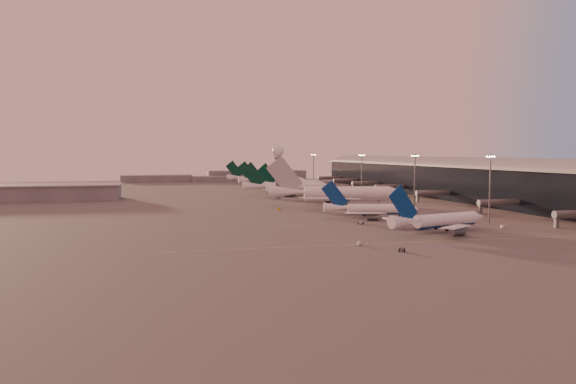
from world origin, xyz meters
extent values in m
plane|color=#4C4A4A|center=(0.00, 0.00, 0.00)|extent=(700.00, 700.00, 0.00)
cube|color=#DCD34D|center=(30.00, -35.00, 0.01)|extent=(180.00, 0.25, 0.02)
cube|color=#DCD34D|center=(30.00, 10.00, 0.01)|extent=(180.00, 0.25, 0.02)
cube|color=#DCD34D|center=(30.00, 55.00, 0.01)|extent=(180.00, 0.25, 0.02)
cube|color=#DCD34D|center=(30.00, 100.00, 0.01)|extent=(180.00, 0.25, 0.02)
cube|color=#DCD34D|center=(30.00, 150.00, 0.01)|extent=(180.00, 0.25, 0.02)
cube|color=black|center=(108.00, 110.00, 9.00)|extent=(36.00, 360.00, 18.00)
cylinder|color=gray|center=(108.00, 110.00, 18.00)|extent=(10.08, 360.00, 10.08)
cube|color=gray|center=(108.00, 110.00, 18.20)|extent=(40.00, 362.00, 0.80)
cube|color=slate|center=(72.00, -18.00, 2.20)|extent=(1.20, 1.20, 4.40)
cylinder|color=slate|center=(82.00, 28.00, 4.50)|extent=(22.00, 2.80, 2.80)
cube|color=slate|center=(72.00, 28.00, 2.20)|extent=(1.20, 1.20, 4.40)
cylinder|color=slate|center=(82.00, 86.00, 4.50)|extent=(22.00, 2.80, 2.80)
cube|color=slate|center=(72.00, 86.00, 2.20)|extent=(1.20, 1.20, 4.40)
cylinder|color=slate|center=(82.00, 142.00, 4.50)|extent=(22.00, 2.80, 2.80)
cube|color=slate|center=(72.00, 142.00, 2.20)|extent=(1.20, 1.20, 4.40)
cylinder|color=slate|center=(82.00, 184.00, 4.50)|extent=(22.00, 2.80, 2.80)
cube|color=slate|center=(72.00, 184.00, 2.20)|extent=(1.20, 1.20, 4.40)
cylinder|color=slate|center=(82.00, 226.00, 4.50)|extent=(22.00, 2.80, 2.80)
cube|color=slate|center=(72.00, 226.00, 2.20)|extent=(1.20, 1.20, 4.40)
cylinder|color=slate|center=(82.00, 266.00, 4.50)|extent=(22.00, 2.80, 2.80)
cube|color=slate|center=(72.00, 266.00, 2.20)|extent=(1.20, 1.20, 4.40)
cube|color=slate|center=(-120.00, 140.00, 4.00)|extent=(80.00, 25.00, 8.00)
cube|color=gray|center=(-120.00, 140.00, 8.20)|extent=(82.00, 27.00, 0.60)
cylinder|color=slate|center=(5.00, 120.00, 11.00)|extent=(2.60, 2.60, 22.00)
cylinder|color=slate|center=(5.00, 120.00, 22.50)|extent=(5.20, 5.20, 1.20)
sphere|color=white|center=(5.00, 120.00, 26.40)|extent=(6.40, 6.40, 6.40)
cylinder|color=slate|center=(5.00, 120.00, 30.10)|extent=(0.16, 0.16, 2.00)
cylinder|color=slate|center=(58.00, 0.00, 12.50)|extent=(0.56, 0.56, 25.00)
cube|color=slate|center=(58.00, 0.00, 24.50)|extent=(3.60, 0.25, 0.25)
sphere|color=#FFEABF|center=(56.50, 0.00, 24.10)|extent=(0.56, 0.56, 0.56)
sphere|color=#FFEABF|center=(57.50, 0.00, 24.10)|extent=(0.56, 0.56, 0.56)
sphere|color=#FFEABF|center=(58.50, 0.00, 24.10)|extent=(0.56, 0.56, 0.56)
sphere|color=#FFEABF|center=(59.50, 0.00, 24.10)|extent=(0.56, 0.56, 0.56)
cylinder|color=slate|center=(55.00, 55.00, 12.50)|extent=(0.56, 0.56, 25.00)
cube|color=slate|center=(55.00, 55.00, 24.50)|extent=(3.60, 0.25, 0.25)
sphere|color=#FFEABF|center=(53.50, 55.00, 24.10)|extent=(0.56, 0.56, 0.56)
sphere|color=#FFEABF|center=(54.50, 55.00, 24.10)|extent=(0.56, 0.56, 0.56)
sphere|color=#FFEABF|center=(55.50, 55.00, 24.10)|extent=(0.56, 0.56, 0.56)
sphere|color=#FFEABF|center=(56.50, 55.00, 24.10)|extent=(0.56, 0.56, 0.56)
cylinder|color=slate|center=(50.00, 110.00, 12.50)|extent=(0.56, 0.56, 25.00)
cube|color=slate|center=(50.00, 110.00, 24.50)|extent=(3.60, 0.25, 0.25)
sphere|color=#FFEABF|center=(48.50, 110.00, 24.10)|extent=(0.56, 0.56, 0.56)
sphere|color=#FFEABF|center=(49.50, 110.00, 24.10)|extent=(0.56, 0.56, 0.56)
sphere|color=#FFEABF|center=(50.50, 110.00, 24.10)|extent=(0.56, 0.56, 0.56)
sphere|color=#FFEABF|center=(51.50, 110.00, 24.10)|extent=(0.56, 0.56, 0.56)
cylinder|color=slate|center=(48.00, 200.00, 12.50)|extent=(0.56, 0.56, 25.00)
cube|color=slate|center=(48.00, 200.00, 24.50)|extent=(3.60, 0.25, 0.25)
sphere|color=#FFEABF|center=(46.50, 200.00, 24.10)|extent=(0.56, 0.56, 0.56)
sphere|color=#FFEABF|center=(47.50, 200.00, 24.10)|extent=(0.56, 0.56, 0.56)
sphere|color=#FFEABF|center=(48.50, 200.00, 24.10)|extent=(0.56, 0.56, 0.56)
sphere|color=#FFEABF|center=(49.50, 200.00, 24.10)|extent=(0.56, 0.56, 0.56)
cube|color=slate|center=(-60.00, 320.00, 3.00)|extent=(60.00, 18.00, 6.00)
cube|color=slate|center=(30.00, 330.00, 4.50)|extent=(90.00, 20.00, 9.00)
cube|color=slate|center=(-10.00, 310.00, 2.50)|extent=(40.00, 15.00, 5.00)
cylinder|color=white|center=(30.41, -18.35, 3.41)|extent=(24.75, 10.92, 4.18)
cylinder|color=navy|center=(30.41, -18.35, 2.47)|extent=(23.95, 9.66, 3.01)
cone|color=white|center=(44.49, -14.23, 3.41)|extent=(5.74, 5.35, 4.18)
cone|color=white|center=(13.68, -23.25, 3.94)|extent=(11.06, 6.91, 4.18)
cube|color=white|center=(27.52, -29.92, 2.68)|extent=(15.59, 15.36, 1.32)
cylinder|color=slate|center=(29.71, -26.75, 0.77)|extent=(5.33, 3.95, 2.72)
cube|color=slate|center=(29.71, -26.75, 1.95)|extent=(0.39, 0.36, 1.67)
cube|color=white|center=(21.73, -10.17, 2.68)|extent=(18.24, 7.63, 1.32)
cylinder|color=slate|center=(25.29, -11.66, 0.77)|extent=(5.33, 3.95, 2.72)
cube|color=slate|center=(25.29, -11.66, 1.95)|extent=(0.39, 0.36, 1.67)
cube|color=navy|center=(13.19, -23.40, 9.11)|extent=(11.13, 3.60, 12.47)
cube|color=white|center=(15.05, -27.81, 4.04)|extent=(4.72, 4.52, 0.28)
cube|color=white|center=(12.38, -18.68, 4.04)|extent=(4.99, 2.56, 0.28)
cylinder|color=black|center=(39.37, -15.73, 0.55)|extent=(0.55, 0.55, 1.10)
cylinder|color=black|center=(27.83, -16.58, 0.61)|extent=(1.32, 0.87, 1.21)
cylinder|color=black|center=(29.19, -21.23, 0.61)|extent=(1.32, 0.87, 1.21)
cylinder|color=white|center=(23.42, 22.25, 3.16)|extent=(22.99, 9.26, 3.87)
cylinder|color=navy|center=(23.42, 22.25, 2.29)|extent=(22.29, 8.10, 2.79)
cone|color=white|center=(36.58, 18.97, 3.16)|extent=(5.21, 4.82, 3.87)
cone|color=white|center=(7.77, 26.16, 3.64)|extent=(10.19, 6.07, 3.87)
cube|color=white|center=(15.70, 14.37, 2.48)|extent=(16.88, 7.67, 1.22)
cylinder|color=slate|center=(18.93, 15.88, 0.71)|extent=(4.88, 3.51, 2.52)
cube|color=slate|center=(18.93, 15.88, 1.80)|extent=(0.36, 0.32, 1.55)
cube|color=white|center=(20.31, 32.85, 2.48)|extent=(14.77, 13.84, 1.22)
cylinder|color=slate|center=(22.45, 29.99, 0.71)|extent=(4.88, 3.51, 2.52)
cube|color=slate|center=(22.45, 29.99, 1.80)|extent=(0.36, 0.32, 1.55)
cube|color=navy|center=(7.30, 26.28, 8.43)|extent=(10.39, 2.92, 11.54)
cube|color=white|center=(6.73, 21.89, 3.74)|extent=(4.65, 2.53, 0.25)
cube|color=white|center=(8.87, 30.42, 3.74)|extent=(4.43, 4.09, 0.25)
cylinder|color=black|center=(31.80, 20.16, 0.51)|extent=(0.51, 0.51, 1.02)
cylinder|color=black|center=(22.18, 24.87, 0.56)|extent=(1.21, 0.77, 1.12)
cylinder|color=black|center=(21.10, 20.52, 0.56)|extent=(1.21, 0.77, 1.12)
cylinder|color=white|center=(29.88, 76.83, 4.49)|extent=(41.95, 14.07, 6.48)
cylinder|color=white|center=(29.88, 76.83, 3.04)|extent=(40.80, 12.13, 4.66)
cone|color=white|center=(54.19, 72.24, 4.49)|extent=(9.09, 7.86, 6.48)
cone|color=white|center=(0.96, 82.30, 5.30)|extent=(18.29, 9.60, 6.48)
cube|color=white|center=(16.73, 61.77, 3.36)|extent=(30.47, 15.43, 1.92)
cylinder|color=slate|center=(22.42, 64.84, 0.73)|extent=(8.67, 5.63, 4.21)
cube|color=slate|center=(22.42, 64.84, 2.23)|extent=(0.36, 0.31, 2.59)
cube|color=white|center=(23.14, 95.66, 3.36)|extent=(27.54, 23.99, 1.92)
cylinder|color=slate|center=(27.31, 90.72, 0.73)|extent=(8.67, 5.63, 4.21)
cube|color=slate|center=(27.31, 90.72, 2.23)|extent=(0.36, 0.31, 2.59)
cube|color=#ABADB3|center=(0.11, 82.46, 12.96)|extent=(17.71, 3.70, 19.23)
cube|color=white|center=(-0.87, 74.48, 5.47)|extent=(8.54, 5.02, 0.26)
cube|color=white|center=(2.11, 90.25, 5.47)|extent=(8.23, 7.21, 0.26)
cylinder|color=black|center=(45.36, 73.91, 0.52)|extent=(0.52, 0.52, 1.05)
cylinder|color=black|center=(27.02, 79.71, 0.57)|extent=(1.23, 0.73, 1.15)
cylinder|color=black|center=(26.16, 75.20, 0.57)|extent=(1.23, 0.73, 1.15)
cylinder|color=white|center=(20.50, 145.52, 3.84)|extent=(34.06, 9.49, 5.43)
cylinder|color=white|center=(20.50, 145.52, 2.62)|extent=(33.21, 7.90, 3.91)
cone|color=white|center=(40.43, 143.07, 3.84)|extent=(7.13, 6.18, 5.43)
cone|color=white|center=(-3.20, 148.43, 4.52)|extent=(14.67, 7.11, 5.43)
cube|color=white|center=(10.54, 132.48, 2.89)|extent=(24.84, 14.04, 1.61)
cylinder|color=slate|center=(15.04, 135.30, 0.66)|extent=(6.89, 4.30, 3.53)
cube|color=slate|center=(15.04, 135.30, 1.94)|extent=(0.31, 0.27, 2.17)
cube|color=white|center=(14.00, 160.58, 2.89)|extent=(23.26, 18.65, 1.61)
cylinder|color=slate|center=(17.67, 156.75, 0.66)|extent=(6.89, 4.30, 3.53)
cube|color=slate|center=(17.67, 156.75, 1.94)|extent=(0.31, 0.27, 2.17)
cube|color=#042F20|center=(-3.90, 148.51, 11.00)|extent=(14.86, 2.15, 16.06)
cube|color=white|center=(-4.23, 141.99, 4.65)|extent=(6.95, 4.43, 0.23)
cube|color=white|center=(-2.65, 154.92, 4.65)|extent=(6.79, 5.60, 0.23)
cylinder|color=black|center=(33.19, 143.96, 0.47)|extent=(0.47, 0.47, 0.94)
cylinder|color=black|center=(18.06, 147.89, 0.51)|extent=(1.08, 0.59, 1.03)
cylinder|color=black|center=(17.55, 143.80, 0.51)|extent=(1.08, 0.59, 1.03)
cylinder|color=white|center=(31.13, 179.28, 3.61)|extent=(31.68, 14.84, 5.11)
cylinder|color=white|center=(31.13, 179.28, 2.46)|extent=(30.62, 13.28, 3.68)
cone|color=white|center=(49.07, 185.25, 3.61)|extent=(7.43, 6.78, 5.11)
cone|color=white|center=(9.79, 172.19, 4.25)|extent=(14.22, 9.04, 5.11)
cube|color=white|center=(27.93, 164.18, 2.72)|extent=(19.73, 20.33, 1.51)
cylinder|color=slate|center=(30.61, 168.39, 0.62)|extent=(6.87, 5.09, 3.32)
cube|color=slate|center=(30.61, 168.39, 1.82)|extent=(0.32, 0.29, 2.04)
cube|color=white|center=(19.52, 189.47, 2.72)|extent=(23.57, 9.10, 1.51)
cylinder|color=slate|center=(24.19, 187.70, 0.62)|extent=(6.87, 5.09, 3.32)
cube|color=slate|center=(24.19, 187.70, 1.82)|extent=(0.32, 0.29, 2.04)
cube|color=#042F20|center=(9.16, 171.98, 10.35)|extent=(13.44, 4.73, 15.12)
cube|color=white|center=(11.52, 166.30, 4.38)|extent=(5.99, 5.93, 0.22)
cube|color=white|center=(7.65, 177.94, 4.38)|extent=(6.38, 3.09, 0.22)
cylinder|color=black|center=(42.56, 183.08, 0.44)|extent=(0.44, 0.44, 0.88)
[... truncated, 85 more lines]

